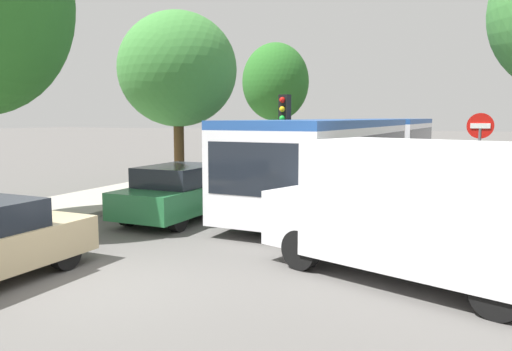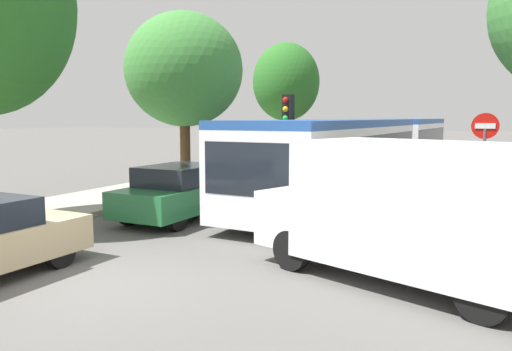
{
  "view_description": "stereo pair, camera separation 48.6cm",
  "coord_description": "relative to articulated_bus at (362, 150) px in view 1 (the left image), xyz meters",
  "views": [
    {
      "loc": [
        5.29,
        -6.1,
        2.7
      ],
      "look_at": [
        0.2,
        5.69,
        1.2
      ],
      "focal_mm": 35.0,
      "sensor_mm": 36.0,
      "label": 1
    },
    {
      "loc": [
        5.74,
        -5.9,
        2.7
      ],
      "look_at": [
        0.2,
        5.69,
        1.2
      ],
      "focal_mm": 35.0,
      "sensor_mm": 36.0,
      "label": 2
    }
  ],
  "objects": [
    {
      "name": "city_bus_rear",
      "position": [
        -3.51,
        29.24,
        -0.09
      ],
      "size": [
        2.88,
        11.54,
        2.47
      ],
      "rotation": [
        0.0,
        0.0,
        1.54
      ],
      "color": "silver",
      "rests_on": "ground"
    },
    {
      "name": "queued_car_graphite",
      "position": [
        -3.44,
        15.34,
        -0.82
      ],
      "size": [
        1.79,
        4.03,
        1.38
      ],
      "rotation": [
        0.0,
        0.0,
        1.54
      ],
      "color": "#47474C",
      "rests_on": "ground"
    },
    {
      "name": "queued_car_red",
      "position": [
        -3.33,
        3.92,
        -0.79
      ],
      "size": [
        1.87,
        4.2,
        1.44
      ],
      "rotation": [
        0.0,
        0.0,
        1.54
      ],
      "color": "#B21E19",
      "rests_on": "ground"
    },
    {
      "name": "tree_left_far",
      "position": [
        -6.66,
        8.32,
        3.05
      ],
      "size": [
        3.76,
        3.76,
        6.87
      ],
      "color": "#51381E",
      "rests_on": "ground"
    },
    {
      "name": "articulated_bus",
      "position": [
        0.0,
        0.0,
        0.0
      ],
      "size": [
        3.55,
        17.82,
        2.63
      ],
      "rotation": [
        0.0,
        0.0,
        -1.62
      ],
      "color": "silver",
      "rests_on": "ground"
    },
    {
      "name": "tree_left_mid",
      "position": [
        -6.21,
        -2.5,
        2.81
      ],
      "size": [
        4.31,
        4.31,
        6.52
      ],
      "color": "#51381E",
      "rests_on": "ground"
    },
    {
      "name": "no_entry_sign",
      "position": [
        3.87,
        -3.27,
        0.36
      ],
      "size": [
        0.7,
        0.08,
        2.82
      ],
      "rotation": [
        0.0,
        0.0,
        -1.57
      ],
      "color": "#56595E",
      "rests_on": "ground"
    },
    {
      "name": "traffic_light",
      "position": [
        -1.69,
        -3.67,
        0.98
      ],
      "size": [
        0.36,
        0.39,
        3.4
      ],
      "rotation": [
        0.0,
        0.0,
        -1.78
      ],
      "color": "#56595E",
      "rests_on": "ground"
    },
    {
      "name": "kerb_strip_left",
      "position": [
        -7.23,
        8.53,
        -1.45
      ],
      "size": [
        3.2,
        51.42,
        0.14
      ],
      "primitive_type": "cube",
      "color": "#9E998E",
      "rests_on": "ground"
    },
    {
      "name": "queued_car_green",
      "position": [
        -3.35,
        -7.03,
        -0.79
      ],
      "size": [
        1.86,
        4.19,
        1.44
      ],
      "rotation": [
        0.0,
        0.0,
        1.54
      ],
      "color": "#236638",
      "rests_on": "ground"
    },
    {
      "name": "queued_car_blue",
      "position": [
        -3.72,
        -1.44,
        -0.76
      ],
      "size": [
        1.93,
        4.33,
        1.49
      ],
      "rotation": [
        0.0,
        0.0,
        1.54
      ],
      "color": "#284799",
      "rests_on": "ground"
    },
    {
      "name": "white_van",
      "position": [
        3.0,
        -9.83,
        -0.28
      ],
      "size": [
        5.36,
        3.48,
        2.31
      ],
      "rotation": [
        0.0,
        0.0,
        2.81
      ],
      "color": "silver",
      "rests_on": "ground"
    },
    {
      "name": "queued_car_black",
      "position": [
        -3.67,
        9.57,
        -0.8
      ],
      "size": [
        1.84,
        4.14,
        1.42
      ],
      "rotation": [
        0.0,
        0.0,
        1.54
      ],
      "color": "black",
      "rests_on": "ground"
    },
    {
      "name": "ground_plane",
      "position": [
        -1.63,
        -12.18,
        -1.52
      ],
      "size": [
        200.0,
        200.0,
        0.0
      ],
      "primitive_type": "plane",
      "color": "#565451"
    }
  ]
}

